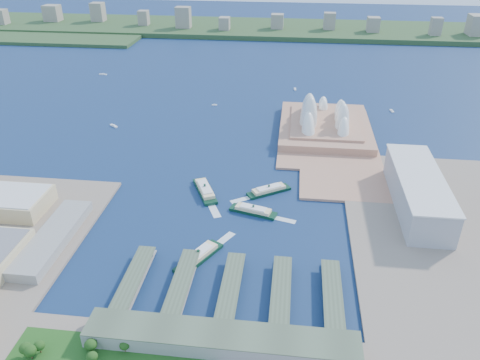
# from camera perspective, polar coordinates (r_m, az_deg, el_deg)

# --- Properties ---
(ground) EXTENTS (3000.00, 3000.00, 0.00)m
(ground) POSITION_cam_1_polar(r_m,az_deg,el_deg) (465.42, -1.56, -7.08)
(ground) COLOR #0E1E43
(ground) RESTS_ON ground
(peninsula) EXTENTS (135.00, 220.00, 3.00)m
(peninsula) POSITION_cam_1_polar(r_m,az_deg,el_deg) (689.45, 10.50, 5.32)
(peninsula) COLOR tan
(peninsula) RESTS_ON ground
(far_shore) EXTENTS (2200.00, 260.00, 12.00)m
(far_shore) POSITION_cam_1_polar(r_m,az_deg,el_deg) (1378.39, 4.55, 17.90)
(far_shore) COLOR #2D4926
(far_shore) RESTS_ON ground
(opera_house) EXTENTS (134.00, 180.00, 58.00)m
(opera_house) POSITION_cam_1_polar(r_m,az_deg,el_deg) (696.36, 10.45, 8.28)
(opera_house) COLOR white
(opera_house) RESTS_ON peninsula
(toaster_building) EXTENTS (45.00, 155.00, 35.00)m
(toaster_building) POSITION_cam_1_polar(r_m,az_deg,el_deg) (535.88, 20.84, -1.29)
(toaster_building) COLOR #97979C
(toaster_building) RESTS_ON east_land
(ferry_wharves) EXTENTS (184.00, 90.00, 9.30)m
(ferry_wharves) POSITION_cam_1_polar(r_m,az_deg,el_deg) (403.39, -1.11, -12.97)
(ferry_wharves) COLOR #45533F
(ferry_wharves) RESTS_ON ground
(terminal_building) EXTENTS (200.00, 28.00, 12.00)m
(terminal_building) POSITION_cam_1_polar(r_m,az_deg,el_deg) (358.38, -2.32, -18.88)
(terminal_building) COLOR gray
(terminal_building) RESTS_ON south_land
(far_skyline) EXTENTS (1900.00, 140.00, 55.00)m
(far_skyline) POSITION_cam_1_polar(r_m,az_deg,el_deg) (1352.54, 4.57, 19.12)
(far_skyline) COLOR gray
(far_skyline) RESTS_ON far_shore
(ferry_a) EXTENTS (38.20, 59.45, 11.08)m
(ferry_a) POSITION_cam_1_polar(r_m,az_deg,el_deg) (537.13, -4.31, -1.03)
(ferry_a) COLOR #0C301E
(ferry_a) RESTS_ON ground
(ferry_b) EXTENTS (50.96, 39.78, 9.88)m
(ferry_b) POSITION_cam_1_polar(r_m,az_deg,el_deg) (537.20, 3.55, -1.07)
(ferry_b) COLOR #0C301E
(ferry_b) RESTS_ON ground
(ferry_c) EXTENTS (40.03, 55.74, 10.59)m
(ferry_c) POSITION_cam_1_polar(r_m,az_deg,el_deg) (437.57, -5.08, -9.05)
(ferry_c) COLOR #0C301E
(ferry_c) RESTS_ON ground
(ferry_d) EXTENTS (52.70, 26.30, 9.66)m
(ferry_d) POSITION_cam_1_polar(r_m,az_deg,el_deg) (500.13, 1.63, -3.55)
(ferry_d) COLOR #0C301E
(ferry_d) RESTS_ON ground
(boat_a) EXTENTS (14.57, 12.12, 2.95)m
(boat_a) POSITION_cam_1_polar(r_m,az_deg,el_deg) (738.43, -15.15, 6.42)
(boat_a) COLOR white
(boat_a) RESTS_ON ground
(boat_b) EXTENTS (8.82, 3.57, 2.33)m
(boat_b) POSITION_cam_1_polar(r_m,az_deg,el_deg) (799.80, -3.15, 9.14)
(boat_b) COLOR white
(boat_b) RESTS_ON ground
(boat_c) EXTENTS (5.82, 13.09, 2.84)m
(boat_c) POSITION_cam_1_polar(r_m,az_deg,el_deg) (810.88, 18.03, 8.04)
(boat_c) COLOR white
(boat_c) RESTS_ON ground
(boat_d) EXTENTS (15.56, 3.72, 2.61)m
(boat_d) POSITION_cam_1_polar(r_m,az_deg,el_deg) (1005.53, -16.36, 12.27)
(boat_d) COLOR white
(boat_d) RESTS_ON ground
(boat_e) EXTENTS (4.63, 12.19, 2.94)m
(boat_e) POSITION_cam_1_polar(r_m,az_deg,el_deg) (883.03, 6.73, 10.97)
(boat_e) COLOR white
(boat_e) RESTS_ON ground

